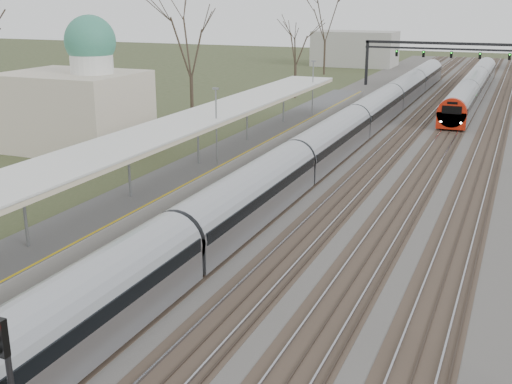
{
  "coord_description": "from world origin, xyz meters",
  "views": [
    {
      "loc": [
        10.23,
        -2.25,
        11.41
      ],
      "look_at": [
        -1.8,
        26.47,
        2.0
      ],
      "focal_mm": 45.0,
      "sensor_mm": 36.0,
      "label": 1
    }
  ],
  "objects": [
    {
      "name": "dome_building",
      "position": [
        -21.71,
        38.0,
        3.72
      ],
      "size": [
        10.0,
        8.0,
        10.3
      ],
      "color": "beige",
      "rests_on": "ground"
    },
    {
      "name": "platform",
      "position": [
        -9.05,
        37.5,
        0.5
      ],
      "size": [
        3.5,
        69.0,
        1.0
      ],
      "primitive_type": "cube",
      "color": "#9E9B93",
      "rests_on": "ground"
    },
    {
      "name": "train_far",
      "position": [
        4.5,
        78.38,
        1.48
      ],
      "size": [
        2.62,
        45.21,
        3.05
      ],
      "color": "#A5A8AF",
      "rests_on": "ground"
    },
    {
      "name": "track_bed",
      "position": [
        0.26,
        55.0,
        0.06
      ],
      "size": [
        24.0,
        160.0,
        0.22
      ],
      "color": "#474442",
      "rests_on": "ground"
    },
    {
      "name": "signal_post",
      "position": [
        -0.75,
        8.11,
        2.72
      ],
      "size": [
        0.35,
        0.45,
        4.1
      ],
      "color": "black",
      "rests_on": "ground"
    },
    {
      "name": "tree_west_far",
      "position": [
        -17.0,
        48.0,
        8.02
      ],
      "size": [
        5.5,
        5.5,
        11.33
      ],
      "color": "#2D231C",
      "rests_on": "ground"
    },
    {
      "name": "signal_gantry",
      "position": [
        0.29,
        84.99,
        4.91
      ],
      "size": [
        21.0,
        0.59,
        6.08
      ],
      "color": "black",
      "rests_on": "ground"
    },
    {
      "name": "canopy",
      "position": [
        -9.05,
        32.99,
        3.93
      ],
      "size": [
        4.1,
        50.0,
        3.11
      ],
      "color": "slate",
      "rests_on": "platform"
    },
    {
      "name": "train_near",
      "position": [
        -2.5,
        49.3,
        1.48
      ],
      "size": [
        2.62,
        90.21,
        3.05
      ],
      "color": "#A5A8AF",
      "rests_on": "ground"
    }
  ]
}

